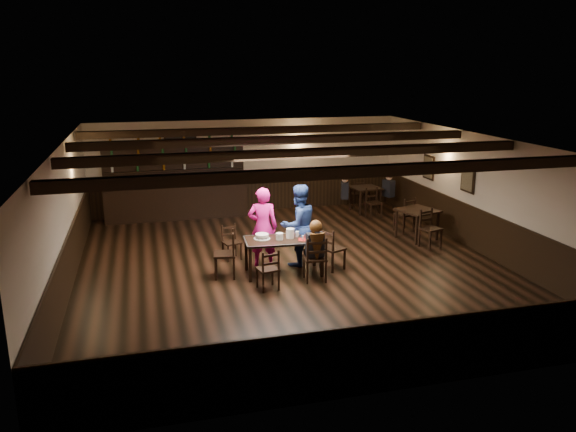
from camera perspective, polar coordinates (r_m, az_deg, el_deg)
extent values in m
plane|color=black|center=(12.18, 0.33, -5.10)|extent=(10.00, 10.00, 0.00)
cube|color=beige|center=(16.56, -4.16, 5.11)|extent=(9.00, 0.02, 2.70)
cube|color=beige|center=(7.31, 10.65, -8.13)|extent=(9.00, 0.02, 2.70)
cube|color=beige|center=(11.51, -21.85, -0.37)|extent=(0.02, 10.00, 2.70)
cube|color=beige|center=(13.63, 18.95, 2.17)|extent=(0.02, 10.00, 2.70)
cube|color=silver|center=(11.53, 0.35, 7.60)|extent=(9.00, 10.00, 0.02)
cube|color=black|center=(16.70, -4.08, 2.22)|extent=(9.00, 0.04, 1.00)
cube|color=black|center=(7.70, 10.24, -13.88)|extent=(9.00, 0.04, 1.00)
cube|color=black|center=(11.74, -21.30, -4.37)|extent=(0.04, 10.00, 1.00)
cube|color=black|center=(13.82, 18.55, -1.27)|extent=(0.04, 10.00, 1.00)
cube|color=black|center=(16.22, -10.82, 6.46)|extent=(0.90, 0.03, 1.00)
cube|color=black|center=(16.20, -10.82, 6.45)|extent=(0.80, 0.02, 0.90)
cube|color=black|center=(13.97, 17.82, 3.62)|extent=(0.03, 0.55, 0.65)
cube|color=#72664C|center=(13.96, 17.75, 3.61)|extent=(0.02, 0.45, 0.55)
cube|color=black|center=(15.59, 14.11, 4.82)|extent=(0.03, 0.55, 0.65)
cube|color=#72664C|center=(15.58, 14.04, 4.82)|extent=(0.02, 0.45, 0.55)
cube|color=black|center=(8.72, 5.48, 4.44)|extent=(8.90, 0.18, 0.18)
cube|color=black|center=(10.59, 1.76, 6.38)|extent=(8.90, 0.18, 0.18)
cube|color=black|center=(12.51, -0.85, 7.72)|extent=(8.90, 0.18, 0.18)
cube|color=black|center=(14.44, -2.77, 8.69)|extent=(8.90, 0.18, 0.18)
cube|color=black|center=(11.23, -3.86, -4.99)|extent=(0.06, 0.06, 0.71)
cube|color=black|center=(11.86, -4.27, -3.89)|extent=(0.06, 0.06, 0.71)
cube|color=black|center=(11.48, 3.49, -4.52)|extent=(0.06, 0.06, 0.71)
cube|color=black|center=(12.11, 2.70, -3.46)|extent=(0.06, 0.06, 0.71)
cube|color=black|center=(11.53, -0.46, -2.45)|extent=(1.64, 0.90, 0.04)
cube|color=#A5A8AD|center=(11.89, -0.80, -1.90)|extent=(1.59, 0.13, 0.04)
cube|color=#A5A8AD|center=(11.17, -0.10, -3.03)|extent=(1.59, 0.13, 0.04)
cube|color=#A5A8AD|center=(11.69, 3.32, -2.22)|extent=(0.08, 0.80, 0.04)
cube|color=#A5A8AD|center=(11.42, -4.33, -2.66)|extent=(0.08, 0.80, 0.04)
cube|color=black|center=(11.11, -1.60, -6.07)|extent=(0.04, 0.04, 0.39)
cube|color=black|center=(10.85, -0.95, -6.60)|extent=(0.04, 0.04, 0.39)
cube|color=black|center=(10.99, -3.16, -6.32)|extent=(0.04, 0.04, 0.39)
cube|color=black|center=(10.73, -2.54, -6.86)|extent=(0.04, 0.04, 0.39)
cube|color=black|center=(10.84, -2.07, -5.41)|extent=(0.44, 0.42, 0.04)
cube|color=black|center=(10.64, -1.76, -4.65)|extent=(0.38, 0.10, 0.41)
cube|color=black|center=(10.65, -1.76, -4.86)|extent=(0.32, 0.08, 0.05)
cube|color=black|center=(10.60, -1.76, -4.03)|extent=(0.32, 0.08, 0.05)
cube|color=black|center=(11.53, 3.47, -5.12)|extent=(0.04, 0.04, 0.45)
cube|color=black|center=(11.21, 3.86, -5.73)|extent=(0.04, 0.04, 0.45)
cube|color=black|center=(11.46, 1.64, -5.23)|extent=(0.04, 0.04, 0.45)
cube|color=black|center=(11.14, 1.98, -5.85)|extent=(0.04, 0.04, 0.45)
cube|color=black|center=(11.25, 2.75, -4.32)|extent=(0.47, 0.46, 0.04)
cube|color=black|center=(11.01, 2.96, -3.47)|extent=(0.44, 0.08, 0.47)
cube|color=black|center=(11.03, 2.95, -3.70)|extent=(0.37, 0.06, 0.05)
cube|color=black|center=(10.97, 2.97, -2.77)|extent=(0.37, 0.06, 0.05)
cube|color=black|center=(11.77, -7.31, -4.76)|extent=(0.04, 0.04, 0.46)
cube|color=black|center=(11.76, -5.52, -4.72)|extent=(0.04, 0.04, 0.46)
cube|color=black|center=(11.41, -7.37, -5.42)|extent=(0.04, 0.04, 0.46)
cube|color=black|center=(11.40, -5.52, -5.38)|extent=(0.04, 0.04, 0.46)
cube|color=black|center=(11.50, -6.46, -3.88)|extent=(0.50, 0.52, 0.04)
cube|color=black|center=(11.42, -5.58, -2.70)|extent=(0.11, 0.45, 0.49)
cube|color=black|center=(11.43, -5.57, -2.94)|extent=(0.09, 0.39, 0.05)
cube|color=black|center=(11.38, -5.60, -2.01)|extent=(0.09, 0.39, 0.05)
cube|color=black|center=(11.97, 5.76, -4.43)|extent=(0.05, 0.05, 0.44)
cube|color=black|center=(11.74, 4.55, -4.79)|extent=(0.05, 0.05, 0.44)
cube|color=black|center=(12.22, 4.55, -3.99)|extent=(0.05, 0.05, 0.44)
cube|color=black|center=(12.00, 3.35, -4.34)|extent=(0.05, 0.05, 0.44)
cube|color=black|center=(11.90, 4.58, -3.30)|extent=(0.55, 0.56, 0.04)
cube|color=black|center=(11.72, 3.99, -2.41)|extent=(0.21, 0.40, 0.46)
cube|color=black|center=(11.73, 3.98, -2.62)|extent=(0.17, 0.34, 0.05)
cube|color=black|center=(11.68, 4.00, -1.76)|extent=(0.17, 0.34, 0.05)
cube|color=black|center=(12.42, -6.08, -3.88)|extent=(0.04, 0.04, 0.37)
cube|color=black|center=(12.68, -6.63, -3.50)|extent=(0.04, 0.04, 0.37)
cube|color=black|center=(12.54, -4.79, -3.65)|extent=(0.04, 0.04, 0.37)
cube|color=black|center=(12.79, -5.35, -3.29)|extent=(0.04, 0.04, 0.37)
cube|color=black|center=(12.54, -5.74, -2.70)|extent=(0.44, 0.43, 0.03)
cube|color=black|center=(12.62, -6.04, -1.68)|extent=(0.36, 0.13, 0.39)
cube|color=black|center=(12.63, -6.03, -1.85)|extent=(0.30, 0.10, 0.04)
cube|color=black|center=(12.58, -6.05, -1.18)|extent=(0.30, 0.10, 0.04)
imported|color=#EE2099|center=(11.96, -2.58, -1.13)|extent=(0.71, 0.55, 1.73)
imported|color=navy|center=(12.03, 1.07, -0.93)|extent=(1.03, 0.91, 1.77)
cube|color=black|center=(11.34, 2.57, -3.87)|extent=(0.32, 0.32, 0.13)
cube|color=black|center=(11.16, 2.77, -2.95)|extent=(0.34, 0.20, 0.48)
cylinder|color=black|center=(11.10, 2.78, -1.87)|extent=(0.10, 0.34, 0.34)
sphere|color=#D8A384|center=(11.05, 2.79, -1.12)|extent=(0.21, 0.21, 0.21)
sphere|color=#391E0D|center=(11.02, 2.84, -1.11)|extent=(0.26, 0.26, 0.26)
cone|color=#391E0D|center=(11.05, 2.97, -3.25)|extent=(0.20, 0.20, 0.60)
cylinder|color=white|center=(11.54, -2.66, -2.29)|extent=(0.34, 0.34, 0.01)
cylinder|color=white|center=(11.52, -2.66, -2.04)|extent=(0.27, 0.27, 0.09)
cylinder|color=silver|center=(11.53, -2.66, -2.15)|extent=(0.29, 0.29, 0.05)
cylinder|color=white|center=(11.46, -0.87, -2.08)|extent=(0.15, 0.15, 0.14)
cylinder|color=white|center=(11.56, 0.23, -1.76)|extent=(0.17, 0.17, 0.20)
cylinder|color=#A5A8AD|center=(11.63, -0.09, -2.11)|extent=(0.05, 0.05, 0.03)
sphere|color=orange|center=(11.62, -0.09, -1.97)|extent=(0.03, 0.03, 0.03)
cylinder|color=silver|center=(11.47, 1.52, -2.20)|extent=(0.04, 0.04, 0.09)
cylinder|color=#A5A8AD|center=(11.56, 1.69, -2.04)|extent=(0.04, 0.04, 0.10)
cylinder|color=silver|center=(11.68, 0.96, -1.82)|extent=(0.07, 0.07, 0.11)
cube|color=maroon|center=(11.48, 1.85, -2.39)|extent=(0.36, 0.30, 0.00)
cube|color=navy|center=(11.73, 2.08, -2.02)|extent=(0.36, 0.31, 0.00)
cube|color=black|center=(16.13, -11.23, 1.69)|extent=(3.93, 0.60, 1.10)
cube|color=black|center=(16.01, -11.33, 3.70)|extent=(4.13, 0.70, 0.05)
cube|color=black|center=(16.28, -11.39, 3.79)|extent=(3.93, 0.10, 2.20)
cube|color=black|center=(16.14, -11.41, 4.59)|extent=(3.83, 0.22, 0.03)
cube|color=black|center=(16.08, -11.48, 5.82)|extent=(3.83, 0.22, 0.03)
cube|color=black|center=(16.03, -11.54, 7.05)|extent=(3.83, 0.22, 0.03)
cube|color=black|center=(14.23, 13.04, 0.55)|extent=(1.08, 1.08, 0.04)
cube|color=black|center=(13.84, 12.94, -1.46)|extent=(0.05, 0.05, 0.71)
cube|color=black|center=(14.32, 10.95, -0.79)|extent=(0.05, 0.05, 0.71)
cube|color=black|center=(14.34, 14.94, -1.01)|extent=(0.05, 0.05, 0.71)
cube|color=black|center=(14.80, 12.95, -0.38)|extent=(0.05, 0.05, 0.71)
cube|color=black|center=(16.61, 7.88, 2.86)|extent=(0.85, 0.85, 0.04)
cube|color=black|center=(16.27, 7.34, 1.26)|extent=(0.05, 0.05, 0.71)
cube|color=black|center=(16.83, 6.34, 1.76)|extent=(0.05, 0.05, 0.71)
cube|color=black|center=(16.57, 9.35, 1.44)|extent=(0.05, 0.05, 0.71)
cube|color=black|center=(17.12, 8.31, 1.92)|extent=(0.05, 0.05, 0.71)
cube|color=black|center=(16.31, 5.78, 2.61)|extent=(0.28, 0.37, 0.47)
sphere|color=#D8A384|center=(16.25, 5.81, 3.71)|extent=(0.18, 0.18, 0.18)
sphere|color=black|center=(16.24, 5.81, 3.81)|extent=(0.19, 0.19, 0.19)
cube|color=black|center=(16.73, 10.18, 2.79)|extent=(0.30, 0.39, 0.49)
sphere|color=#D8A384|center=(16.66, 10.23, 3.91)|extent=(0.19, 0.19, 0.19)
sphere|color=black|center=(16.65, 10.24, 4.00)|extent=(0.20, 0.20, 0.20)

